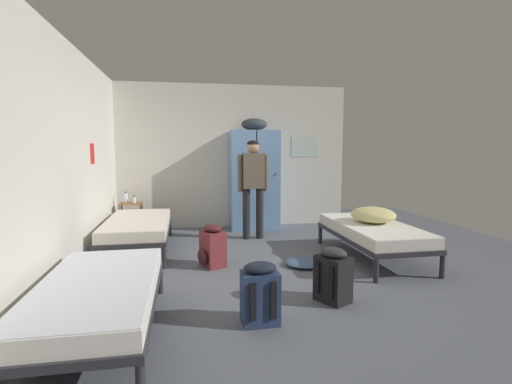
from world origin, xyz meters
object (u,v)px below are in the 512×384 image
backpack_navy (260,294)px  bed_left_rear (138,226)px  water_bottle (126,198)px  bed_right (372,231)px  lotion_bottle (134,200)px  clothes_pile_denim (305,262)px  backpack_maroon (212,247)px  bedding_heap (373,215)px  locker_bank (254,178)px  backpack_black (334,276)px  person_traveler (253,180)px  bed_left_front (98,293)px  shelf_unit (131,215)px

backpack_navy → bed_left_rear: bearing=116.6°
water_bottle → bed_right: bearing=-31.1°
lotion_bottle → clothes_pile_denim: 3.34m
backpack_maroon → lotion_bottle: bearing=120.4°
backpack_navy → bedding_heap: bearing=41.8°
clothes_pile_denim → backpack_navy: bearing=-120.7°
bed_left_rear → bedding_heap: 3.41m
locker_bank → water_bottle: (-2.31, -0.11, -0.31)m
locker_bank → lotion_bottle: bearing=-175.5°
water_bottle → backpack_black: bearing=-54.6°
person_traveler → backpack_navy: (-0.49, -3.12, -0.74)m
bed_left_front → backpack_maroon: (1.03, 1.75, -0.12)m
bed_left_rear → person_traveler: person_traveler is taller
shelf_unit → bed_left_rear: bearing=-77.8°
clothes_pile_denim → backpack_maroon: bearing=171.3°
person_traveler → backpack_navy: bearing=-99.0°
water_bottle → backpack_black: size_ratio=0.36×
bedding_heap → water_bottle: 4.16m
backpack_black → bed_right: bearing=50.5°
clothes_pile_denim → locker_bank: bearing=95.8°
bed_left_rear → backpack_maroon: backpack_maroon is taller
bed_left_rear → bed_left_front: 2.69m
bed_left_front → person_traveler: (1.82, 3.18, 0.62)m
shelf_unit → bed_left_rear: size_ratio=0.30×
water_bottle → backpack_black: 4.28m
shelf_unit → person_traveler: 2.27m
shelf_unit → bed_right: shelf_unit is taller
person_traveler → clothes_pile_denim: bearing=-75.8°
bed_left_front → person_traveler: size_ratio=1.15×
backpack_maroon → person_traveler: bearing=61.1°
locker_bank → shelf_unit: locker_bank is taller
locker_bank → bed_left_rear: 2.43m
locker_bank → bed_right: size_ratio=1.09×
bed_right → bedding_heap: (0.05, 0.09, 0.22)m
locker_bank → shelf_unit: 2.32m
bed_right → water_bottle: water_bottle is taller
water_bottle → backpack_maroon: size_ratio=0.36×
water_bottle → clothes_pile_denim: (2.55, -2.30, -0.62)m
water_bottle → lotion_bottle: (0.15, -0.06, -0.03)m
backpack_navy → backpack_black: same height
shelf_unit → bedding_heap: bedding_heap is taller
bed_left_front → lotion_bottle: 3.82m
person_traveler → lotion_bottle: (-2.00, 0.63, -0.37)m
locker_bank → lotion_bottle: (-2.16, -0.17, -0.34)m
person_traveler → bedding_heap: bearing=-43.1°
shelf_unit → water_bottle: (-0.08, 0.02, 0.31)m
bed_left_rear → lotion_bottle: 1.15m
shelf_unit → backpack_navy: bearing=-67.5°
bed_left_front → lotion_bottle: (-0.18, 3.81, 0.25)m
shelf_unit → lotion_bottle: lotion_bottle is taller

